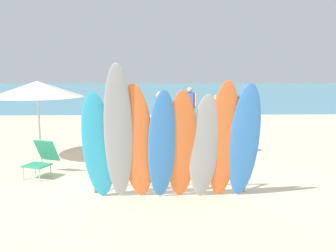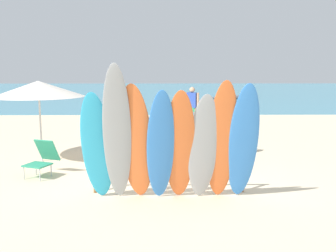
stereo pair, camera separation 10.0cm
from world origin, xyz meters
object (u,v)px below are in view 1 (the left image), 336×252
Objects in this scene: beachgoer_near_rack at (223,124)px; beachgoer_midbeach at (160,118)px; surfboard_orange_2 at (137,144)px; surfboard_rack at (170,162)px; surfboard_blue_7 at (244,144)px; distant_boat at (230,97)px; surfboard_grey_1 at (118,136)px; beach_chair_red at (42,158)px; beachgoer_strolling at (134,115)px; beachgoer_by_water at (190,104)px; beachgoer_photographing at (221,106)px; surfboard_orange_4 at (181,147)px; surfboard_orange_6 at (223,142)px; beach_umbrella at (37,89)px; surfboard_teal_0 at (98,147)px; surfboard_blue_3 at (162,147)px; surfboard_grey_5 at (204,149)px.

beachgoer_midbeach is (-1.65, 0.53, 0.10)m from beachgoer_near_rack.
surfboard_rack is at bearing 51.33° from surfboard_orange_2.
surfboard_blue_7 is 22.85m from distant_boat.
beach_chair_red is (-1.90, 1.84, -0.81)m from surfboard_grey_1.
surfboard_rack is at bearing 156.45° from surfboard_blue_7.
beachgoer_strolling is (-2.47, 1.88, 0.02)m from beachgoer_near_rack.
beachgoer_midbeach is at bearing 92.67° from surfboard_rack.
beachgoer_near_rack is at bearing 123.95° from beachgoer_by_water.
surfboard_rack is 8.25m from beachgoer_photographing.
surfboard_orange_2 is at bearing 58.88° from beachgoer_photographing.
surfboard_orange_4 is (0.76, -0.03, -0.05)m from surfboard_orange_2.
surfboard_rack is 1.95× the size of beachgoer_photographing.
surfboard_orange_6 reaches higher than distant_boat.
beach_chair_red is (-3.70, 1.76, -0.68)m from surfboard_orange_6.
beach_umbrella reaches higher than beachgoer_photographing.
surfboard_orange_4 is at bearing -103.19° from distant_boat.
surfboard_blue_7 is at bearing 120.77° from beachgoer_by_water.
surfboard_teal_0 reaches higher than beachgoer_strolling.
beach_chair_red is (-2.64, -2.14, -0.59)m from beachgoer_midbeach.
surfboard_orange_6 is at bearing -128.61° from beachgoer_near_rack.
surfboard_orange_4 reaches higher than distant_boat.
surfboard_blue_3 is at bearing -1.13° from beachgoer_midbeach.
beachgoer_photographing is at bearing -161.58° from beachgoer_by_water.
surfboard_orange_6 is 1.01× the size of surfboard_blue_7.
surfboard_orange_4 is 5.38m from beachgoer_strolling.
beachgoer_near_rack reaches higher than beachgoer_photographing.
surfboard_teal_0 is at bearing -157.89° from surfboard_rack.
surfboard_grey_5 is 22.94m from distant_boat.
surfboard_blue_3 is 1.25× the size of beachgoer_midbeach.
beachgoer_strolling is (-1.15, 5.25, -0.10)m from surfboard_orange_4.
beach_chair_red is at bearing 90.57° from beachgoer_by_water.
beach_chair_red is at bearing 157.60° from surfboard_rack.
surfboard_blue_3 is 3.94m from beachgoer_midbeach.
beachgoer_strolling is (-1.55, 5.23, -0.07)m from surfboard_grey_5.
surfboard_teal_0 is 1.13m from surfboard_blue_3.
surfboard_teal_0 reaches higher than distant_boat.
surfboard_blue_7 is (2.55, -0.12, 0.08)m from surfboard_teal_0.
surfboard_rack is 22.48m from distant_boat.
beachgoer_strolling is at bearing 101.76° from surfboard_rack.
beachgoer_strolling is at bearing -110.45° from distant_boat.
surfboard_grey_5 is (1.48, 0.09, -0.25)m from surfboard_grey_1.
surfboard_orange_2 reaches higher than beachgoer_photographing.
surfboard_blue_7 is (2.17, 0.05, -0.16)m from surfboard_grey_1.
surfboard_grey_5 is 1.19× the size of beachgoer_midbeach.
surfboard_orange_4 is at bearing -179.67° from surfboard_grey_5.
beachgoer_by_water is at bearing 84.52° from surfboard_orange_4.
beachgoer_by_water is (1.97, 8.84, -0.30)m from surfboard_grey_1.
beachgoer_midbeach is at bearing 106.98° from surfboard_orange_6.
beach_umbrella reaches higher than surfboard_blue_3.
beach_umbrella is (-4.32, -5.70, 0.93)m from beachgoer_by_water.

